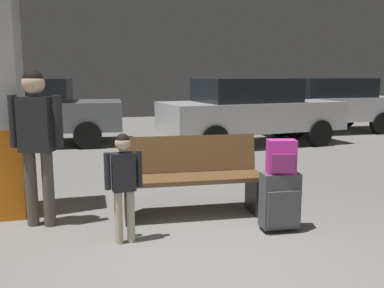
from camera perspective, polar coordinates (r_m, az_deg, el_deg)
ground_plane at (r=7.12m, az=-6.58°, el=-3.74°), size 18.00×18.00×0.10m
bench at (r=4.66m, az=-0.06°, el=-4.55°), size 1.62×0.61×0.89m
suitcase at (r=4.28m, az=12.14°, el=-7.70°), size 0.39×0.25×0.60m
backpack_bright at (r=4.17m, az=12.34°, el=-1.78°), size 0.31×0.24×0.34m
child at (r=3.87m, az=-9.52°, el=-4.48°), size 0.35×0.20×1.05m
adult at (r=4.49m, az=-20.86°, el=1.65°), size 0.54×0.28×1.63m
parked_car_near at (r=9.49m, az=8.01°, el=4.75°), size 4.29×2.22×1.51m
parked_car_side at (r=12.16m, az=17.99°, el=5.39°), size 4.12×1.83×1.51m
parked_car_far at (r=10.07m, az=-21.85°, el=4.43°), size 4.18×1.96×1.51m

